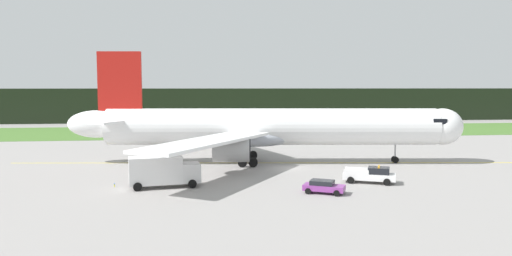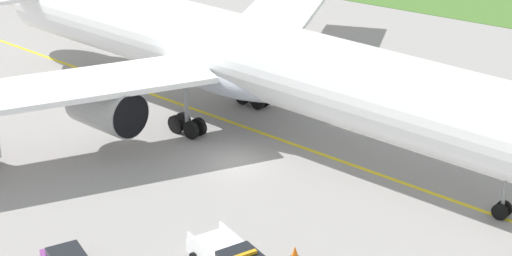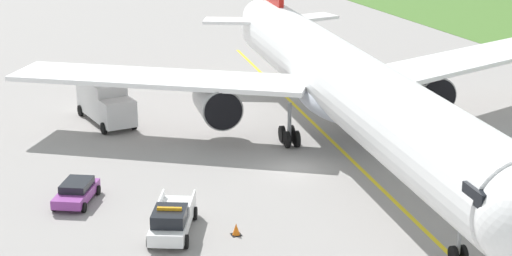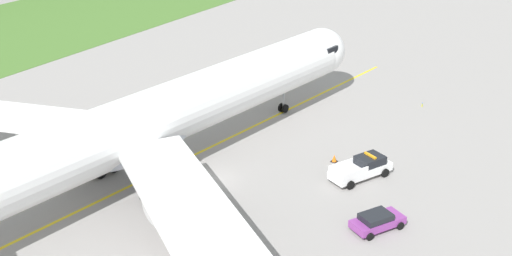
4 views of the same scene
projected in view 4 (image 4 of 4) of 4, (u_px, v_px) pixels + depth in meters
name	position (u px, v px, depth m)	size (l,w,h in m)	color
ground	(211.00, 179.00, 53.27)	(320.00, 320.00, 0.00)	gray
taxiway_centerline_main	(160.00, 172.00, 54.52)	(72.10, 0.30, 0.01)	yellow
airliner	(149.00, 123.00, 51.94)	(54.47, 45.89, 15.29)	white
ops_pickup_truck	(363.00, 168.00, 53.23)	(5.90, 3.96, 1.94)	white
staff_car	(377.00, 221.00, 46.27)	(4.37, 3.40, 1.30)	#87388F
apron_cone	(334.00, 158.00, 56.07)	(0.55, 0.55, 0.69)	black
taxiway_edge_light_east	(422.00, 105.00, 67.54)	(0.12, 0.12, 0.48)	yellow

